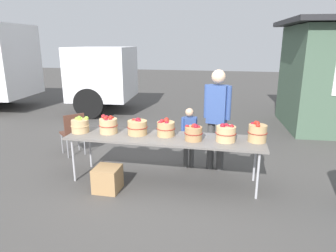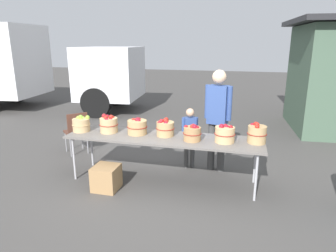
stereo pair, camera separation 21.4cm
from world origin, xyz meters
TOP-DOWN VIEW (x-y plane):
  - ground_plane at (0.00, 0.00)m, footprint 40.00×40.00m
  - market_table at (0.00, 0.00)m, footprint 3.10×0.76m
  - apple_basket_green_0 at (-1.42, -0.01)m, footprint 0.30×0.30m
  - apple_basket_red_0 at (-0.94, 0.04)m, footprint 0.31×0.31m
  - apple_basket_red_1 at (-0.46, 0.06)m, footprint 0.33×0.33m
  - apple_basket_red_2 at (0.01, 0.08)m, footprint 0.30×0.30m
  - apple_basket_red_3 at (0.47, -0.05)m, footprint 0.28×0.28m
  - apple_basket_red_4 at (0.95, -0.00)m, footprint 0.31×0.31m
  - apple_basket_red_5 at (1.41, 0.08)m, footprint 0.29×0.29m
  - vendor_adult at (0.78, 0.65)m, footprint 0.46×0.30m
  - child_customer at (0.31, 0.63)m, footprint 0.27×0.21m
  - folding_chair at (-2.01, 0.79)m, footprint 0.57×0.57m
  - produce_crate at (-0.77, -0.50)m, footprint 0.38×0.38m

SIDE VIEW (x-z plane):
  - ground_plane at x=0.00m, z-range 0.00..0.00m
  - produce_crate at x=-0.77m, z-range 0.00..0.38m
  - folding_chair at x=-2.01m, z-range 0.08..0.94m
  - child_customer at x=0.31m, z-range 0.10..1.19m
  - market_table at x=0.00m, z-range 0.34..1.09m
  - apple_basket_green_0 at x=-1.42m, z-range 0.74..1.00m
  - apple_basket_red_3 at x=0.47m, z-range 0.74..1.00m
  - apple_basket_red_1 at x=-0.46m, z-range 0.73..1.01m
  - apple_basket_red_4 at x=0.95m, z-range 0.73..1.02m
  - apple_basket_red_2 at x=0.01m, z-range 0.74..1.02m
  - apple_basket_red_0 at x=-0.94m, z-range 0.73..1.03m
  - apple_basket_red_5 at x=1.41m, z-range 0.73..1.04m
  - vendor_adult at x=0.78m, z-range 0.16..1.92m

